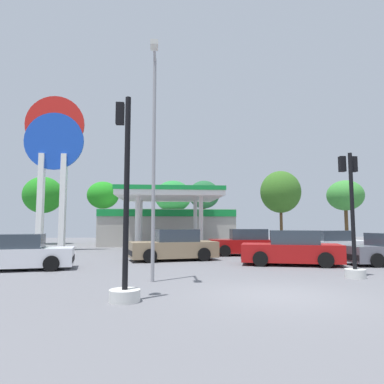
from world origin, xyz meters
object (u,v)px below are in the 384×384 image
object	(u,v)px
car_4	(291,249)
tree_0	(43,195)
station_pole_sign	(54,151)
tree_3	(204,195)
car_2	(21,254)
car_3	(174,246)
traffic_signal_0	(353,232)
tree_1	(103,196)
car_0	(246,243)
car_1	(334,244)
traffic_signal_1	(125,240)
tree_2	(173,197)
tree_5	(345,196)
corner_streetlamp	(154,145)
tree_4	(280,192)

from	to	relation	value
car_4	tree_0	world-z (taller)	tree_0
station_pole_sign	tree_3	bearing A→B (deg)	41.76
car_2	car_3	size ratio (longest dim) A/B	0.91
traffic_signal_0	tree_1	world-z (taller)	tree_1
car_0	traffic_signal_0	world-z (taller)	traffic_signal_0
car_1	traffic_signal_1	distance (m)	16.37
car_0	tree_2	world-z (taller)	tree_2
traffic_signal_0	tree_3	distance (m)	26.44
car_4	traffic_signal_0	distance (m)	4.25
car_0	traffic_signal_0	bearing A→B (deg)	-80.98
car_2	traffic_signal_1	xyz separation A→B (m)	(4.95, -6.48, 0.81)
tree_2	tree_5	xyz separation A→B (m)	(19.00, -0.40, 0.21)
traffic_signal_1	tree_1	size ratio (longest dim) A/B	0.78
car_4	corner_streetlamp	xyz separation A→B (m)	(-6.42, -4.45, 3.83)
traffic_signal_1	tree_2	distance (m)	27.99
car_1	tree_4	size ratio (longest dim) A/B	0.59
tree_0	tree_1	xyz separation A→B (m)	(5.54, 2.28, 0.19)
traffic_signal_0	traffic_signal_1	size ratio (longest dim) A/B	0.87
traffic_signal_1	corner_streetlamp	xyz separation A→B (m)	(0.64, 2.72, 3.08)
car_0	car_3	bearing A→B (deg)	-150.21
car_1	corner_streetlamp	bearing A→B (deg)	-140.78
tree_0	corner_streetlamp	world-z (taller)	corner_streetlamp
car_1	tree_5	xyz separation A→B (m)	(9.74, 15.68, 4.42)
car_0	tree_1	xyz separation A→B (m)	(-11.55, 16.58, 4.33)
car_4	car_2	bearing A→B (deg)	-176.69
car_3	traffic_signal_0	bearing A→B (deg)	-47.87
car_4	traffic_signal_0	size ratio (longest dim) A/B	1.09
traffic_signal_0	tree_5	world-z (taller)	tree_5
tree_2	tree_4	bearing A→B (deg)	-5.33
station_pole_sign	car_2	bearing A→B (deg)	-78.81
car_3	tree_0	xyz separation A→B (m)	(-12.44, 16.97, 4.13)
tree_4	tree_2	bearing A→B (deg)	174.67
car_3	station_pole_sign	bearing A→B (deg)	138.46
tree_5	corner_streetlamp	bearing A→B (deg)	-130.01
car_2	car_3	bearing A→B (deg)	27.41
car_4	tree_4	distance (m)	21.06
traffic_signal_0	tree_2	world-z (taller)	tree_2
station_pole_sign	car_4	distance (m)	18.89
station_pole_sign	tree_0	size ratio (longest dim) A/B	1.74
traffic_signal_1	tree_4	bearing A→B (deg)	62.84
tree_4	car_2	bearing A→B (deg)	-132.73
traffic_signal_0	tree_0	distance (m)	30.35
car_3	corner_streetlamp	bearing A→B (deg)	-97.75
traffic_signal_0	tree_3	bearing A→B (deg)	94.38
car_3	traffic_signal_0	world-z (taller)	traffic_signal_0
traffic_signal_1	traffic_signal_0	bearing A→B (deg)	21.65
tree_3	car_4	bearing A→B (deg)	-86.64
tree_2	corner_streetlamp	world-z (taller)	corner_streetlamp
car_4	car_0	bearing A→B (deg)	98.42
tree_0	tree_1	size ratio (longest dim) A/B	1.02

